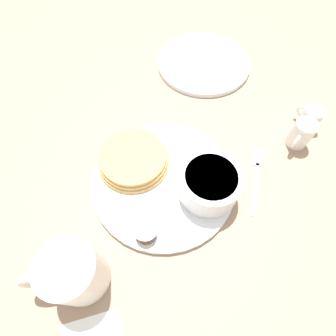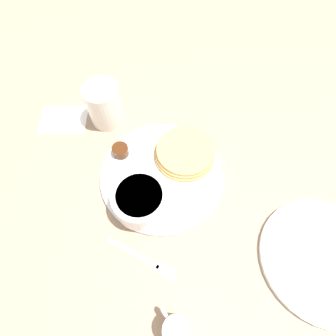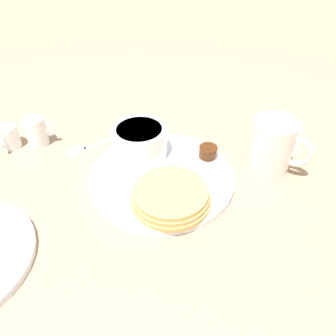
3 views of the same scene
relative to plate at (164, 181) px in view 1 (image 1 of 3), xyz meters
The scene contains 11 objects.
ground_plane 0.01m from the plate, ahead, with size 4.00×4.00×0.00m, color #9E7F66.
plate is the anchor object (origin of this frame).
pancake_stack 0.07m from the plate, 52.28° to the left, with size 0.14×0.14×0.03m.
bowl 0.09m from the plate, 109.72° to the right, with size 0.11×0.11×0.06m.
syrup_cup 0.11m from the plate, 160.28° to the left, with size 0.04×0.04×0.02m.
butter_ramekin 0.11m from the plate, 118.72° to the right, with size 0.05×0.05×0.04m.
coffee_mug 0.22m from the plate, 139.22° to the left, with size 0.08×0.12×0.10m.
creamer_pitcher_near 0.30m from the plate, 75.27° to the right, with size 0.05×0.05×0.06m.
creamer_pitcher_far 0.35m from the plate, 69.68° to the right, with size 0.05×0.04×0.05m.
fork 0.19m from the plate, 87.26° to the right, with size 0.15×0.06×0.00m.
far_plate 0.36m from the plate, 20.44° to the right, with size 0.24×0.24×0.01m.
Camera 1 is at (-0.23, 0.01, 0.46)m, focal length 28.00 mm.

